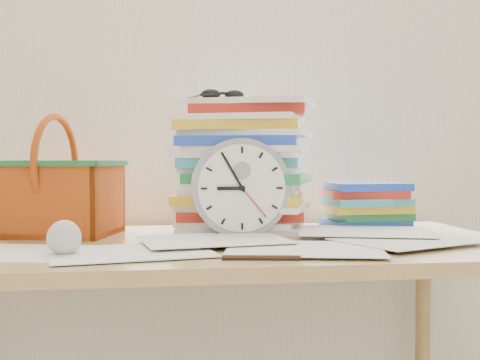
{
  "coord_description": "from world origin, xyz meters",
  "views": [
    {
      "loc": [
        -0.14,
        0.2,
        0.94
      ],
      "look_at": [
        0.05,
        1.6,
        0.89
      ],
      "focal_mm": 45.0,
      "sensor_mm": 36.0,
      "label": 1
    }
  ],
  "objects": [
    {
      "name": "sunglasses",
      "position": [
        0.04,
        1.81,
        1.12
      ],
      "size": [
        0.16,
        0.15,
        0.03
      ],
      "primitive_type": null,
      "rotation": [
        0.0,
        0.0,
        0.26
      ],
      "color": "black",
      "rests_on": "paper_stack"
    },
    {
      "name": "basket",
      "position": [
        -0.39,
        1.77,
        0.9
      ],
      "size": [
        0.35,
        0.3,
        0.3
      ],
      "primitive_type": null,
      "rotation": [
        0.0,
        0.0,
        -0.26
      ],
      "color": "#C75213",
      "rests_on": "desk"
    },
    {
      "name": "book_stack",
      "position": [
        0.45,
        1.83,
        0.81
      ],
      "size": [
        0.26,
        0.2,
        0.13
      ],
      "primitive_type": null,
      "rotation": [
        0.0,
        0.0,
        -0.03
      ],
      "color": "white",
      "rests_on": "desk"
    },
    {
      "name": "paper_stack",
      "position": [
        0.1,
        1.82,
        0.92
      ],
      "size": [
        0.41,
        0.37,
        0.35
      ],
      "primitive_type": null,
      "rotation": [
        0.0,
        0.0,
        -0.29
      ],
      "color": "white",
      "rests_on": "desk"
    },
    {
      "name": "pen",
      "position": [
        0.06,
        1.32,
        0.75
      ],
      "size": [
        0.15,
        0.03,
        0.01
      ],
      "primitive_type": "cylinder",
      "rotation": [
        0.0,
        1.57,
        -0.16
      ],
      "color": "black",
      "rests_on": "desk"
    },
    {
      "name": "desk",
      "position": [
        0.0,
        1.6,
        0.68
      ],
      "size": [
        1.4,
        0.7,
        0.75
      ],
      "color": "#A5824D",
      "rests_on": "ground"
    },
    {
      "name": "scattered_papers",
      "position": [
        0.0,
        1.6,
        0.76
      ],
      "size": [
        1.26,
        0.42,
        0.02
      ],
      "primitive_type": null,
      "color": "white",
      "rests_on": "desk"
    },
    {
      "name": "curtain",
      "position": [
        0.0,
        1.98,
        1.3
      ],
      "size": [
        2.4,
        0.01,
        2.5
      ],
      "primitive_type": "cube",
      "color": "white",
      "rests_on": "room_shell"
    },
    {
      "name": "crumpled_ball",
      "position": [
        -0.32,
        1.43,
        0.79
      ],
      "size": [
        0.07,
        0.07,
        0.07
      ],
      "primitive_type": "sphere",
      "color": "silver",
      "rests_on": "desk"
    },
    {
      "name": "clock",
      "position": [
        0.06,
        1.67,
        0.87
      ],
      "size": [
        0.24,
        0.05,
        0.24
      ],
      "primitive_type": "cylinder",
      "rotation": [
        1.57,
        0.0,
        0.0
      ],
      "color": "gray",
      "rests_on": "desk"
    }
  ]
}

